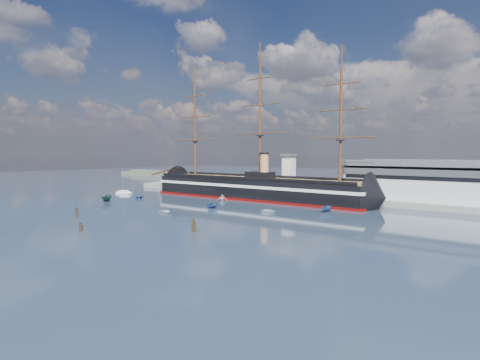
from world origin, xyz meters
The scene contains 17 objects.
ground centered at (0.00, 40.00, 0.00)m, with size 600.00×600.00×0.00m, color #22303F.
quay centered at (10.00, 76.00, 0.00)m, with size 180.00×18.00×2.00m, color slate.
warehouse centered at (58.00, 80.00, 7.98)m, with size 63.00×21.00×11.60m.
quay_tower centered at (3.00, 73.00, 9.75)m, with size 5.00×5.00×15.00m.
shoreline centered at (-139.23, 135.00, 1.45)m, with size 120.00×10.00×4.00m.
warship centered at (-5.32, 60.00, 4.04)m, with size 112.95×17.07×53.94m.
sailboat centered at (-58.08, 39.84, 0.70)m, with size 7.15×4.39×11.02m.
motorboat_a centered at (-38.95, 19.00, 0.00)m, with size 7.07×2.59×2.83m, color #1E4337.
motorboat_b centered at (-2.35, 14.92, 0.00)m, with size 2.88×1.15×1.34m, color silver.
motorboat_c centered at (1.29, 30.34, 0.00)m, with size 4.99×1.83×2.00m, color #2E4B87.
motorboat_d centered at (-9.89, 47.98, 0.00)m, with size 6.61×2.87×2.42m, color white.
motorboat_e centered at (20.53, 34.21, 0.00)m, with size 3.00×1.20×1.40m, color white.
motorboat_f centered at (32.92, 45.60, 0.00)m, with size 5.68×2.08×2.27m, color navy.
motorboat_g centered at (-37.81, 32.21, 0.00)m, with size 5.32×2.30×1.95m, color navy.
piling_near_left centered at (-16.62, -4.73, 0.00)m, with size 0.64×0.64×3.22m, color black.
piling_near_mid centered at (3.23, -14.83, 0.00)m, with size 0.64×0.64×2.64m, color black.
piling_near_right centered at (23.20, 0.56, 0.00)m, with size 0.64×0.64×3.52m, color black.
Camera 1 is at (86.22, -61.48, 17.50)m, focal length 30.00 mm.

